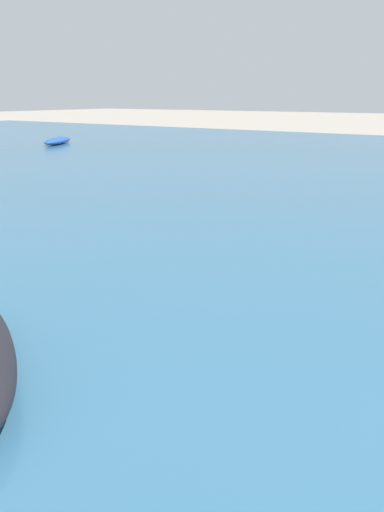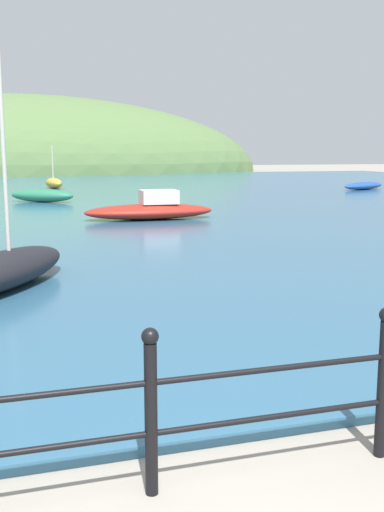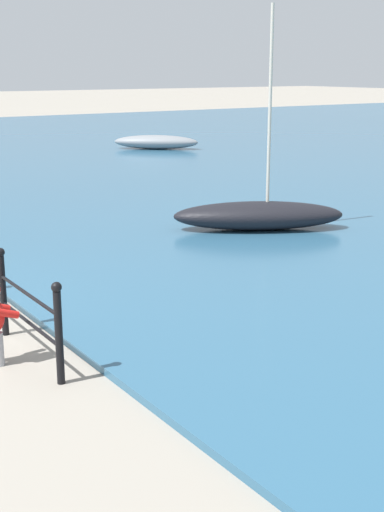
{
  "view_description": "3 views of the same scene",
  "coord_description": "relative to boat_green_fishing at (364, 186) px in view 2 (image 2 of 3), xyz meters",
  "views": [
    {
      "loc": [
        -4.07,
        3.03,
        3.22
      ],
      "look_at": [
        2.33,
        7.31,
        0.74
      ],
      "focal_mm": 35.0,
      "sensor_mm": 36.0,
      "label": 1
    },
    {
      "loc": [
        -1.05,
        -2.27,
        2.37
      ],
      "look_at": [
        1.52,
        6.23,
        0.82
      ],
      "focal_mm": 42.0,
      "sensor_mm": 36.0,
      "label": 2
    },
    {
      "loc": [
        10.53,
        -1.4,
        3.48
      ],
      "look_at": [
        2.12,
        4.19,
        0.81
      ],
      "focal_mm": 50.0,
      "sensor_mm": 36.0,
      "label": 3
    }
  ],
  "objects": [
    {
      "name": "water",
      "position": [
        -19.6,
        2.22,
        -0.28
      ],
      "size": [
        80.0,
        60.0,
        0.1
      ],
      "primitive_type": "cube",
      "color": "#2D5B7A",
      "rests_on": "ground"
    },
    {
      "name": "boat_green_fishing",
      "position": [
        0.0,
        0.0,
        0.0
      ],
      "size": [
        3.9,
        2.56,
        0.45
      ],
      "color": "#1E4793",
      "rests_on": "water"
    },
    {
      "name": "boat_white_sailboat",
      "position": [
        -20.82,
        -21.64,
        0.09
      ],
      "size": [
        2.76,
        3.72,
        4.65
      ],
      "color": "black",
      "rests_on": "water"
    },
    {
      "name": "far_hillside",
      "position": [
        -19.6,
        40.42,
        -0.33
      ],
      "size": [
        57.1,
        31.4,
        17.57
      ],
      "color": "#567542",
      "rests_on": "ground"
    },
    {
      "name": "boat_red_dinghy",
      "position": [
        -18.0,
        6.76,
        0.11
      ],
      "size": [
        1.28,
        2.65,
        2.68
      ],
      "color": "gold",
      "rests_on": "water"
    },
    {
      "name": "iron_railing",
      "position": [
        -19.8,
        -28.28,
        0.32
      ],
      "size": [
        7.49,
        0.12,
        1.21
      ],
      "color": "black",
      "rests_on": "ground"
    },
    {
      "name": "boat_twin_mast",
      "position": [
        -16.1,
        -12.17,
        0.09
      ],
      "size": [
        4.45,
        1.58,
        0.99
      ],
      "color": "maroon",
      "rests_on": "water"
    },
    {
      "name": "boat_blue_hull",
      "position": [
        -19.27,
        -3.83,
        0.07
      ],
      "size": [
        3.13,
        2.51,
        0.6
      ],
      "color": "#287551",
      "rests_on": "water"
    }
  ]
}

